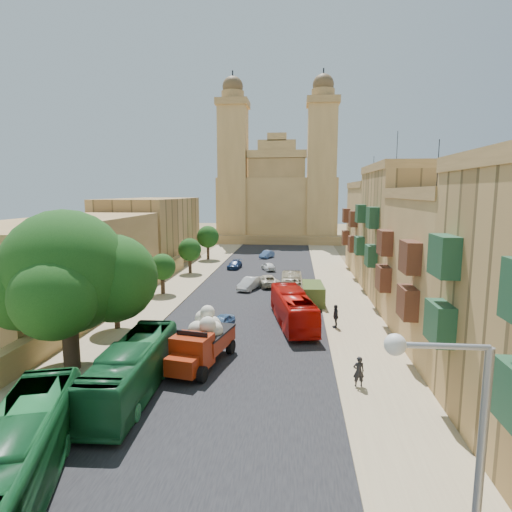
% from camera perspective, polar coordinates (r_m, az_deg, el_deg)
% --- Properties ---
extents(ground, '(260.00, 260.00, 0.00)m').
position_cam_1_polar(ground, '(23.52, -6.41, -19.37)').
color(ground, olive).
extents(road_surface, '(14.00, 140.00, 0.01)m').
position_cam_1_polar(road_surface, '(51.69, 0.42, -3.73)').
color(road_surface, black).
rests_on(road_surface, ground).
extents(sidewalk_east, '(5.00, 140.00, 0.01)m').
position_cam_1_polar(sidewalk_east, '(51.75, 10.98, -3.87)').
color(sidewalk_east, tan).
rests_on(sidewalk_east, ground).
extents(sidewalk_west, '(5.00, 140.00, 0.01)m').
position_cam_1_polar(sidewalk_west, '(53.35, -9.81, -3.47)').
color(sidewalk_west, tan).
rests_on(sidewalk_west, ground).
extents(kerb_east, '(0.25, 140.00, 0.12)m').
position_cam_1_polar(kerb_east, '(51.55, 8.21, -3.79)').
color(kerb_east, tan).
rests_on(kerb_east, ground).
extents(kerb_west, '(0.25, 140.00, 0.12)m').
position_cam_1_polar(kerb_west, '(52.74, -7.19, -3.49)').
color(kerb_west, tan).
rests_on(kerb_west, ground).
extents(townhouse_b, '(9.00, 14.00, 14.90)m').
position_cam_1_polar(townhouse_b, '(33.79, 25.32, -1.36)').
color(townhouse_b, tan).
rests_on(townhouse_b, ground).
extents(townhouse_c, '(9.00, 14.00, 17.40)m').
position_cam_1_polar(townhouse_c, '(46.93, 19.69, 3.06)').
color(townhouse_c, tan).
rests_on(townhouse_c, ground).
extents(townhouse_d, '(9.00, 14.00, 15.90)m').
position_cam_1_polar(townhouse_d, '(60.61, 16.44, 3.62)').
color(townhouse_d, tan).
rests_on(townhouse_d, ground).
extents(west_wall, '(1.00, 40.00, 1.80)m').
position_cam_1_polar(west_wall, '(44.87, -16.92, -4.83)').
color(west_wall, tan).
rests_on(west_wall, ground).
extents(west_building_low, '(10.00, 28.00, 8.40)m').
position_cam_1_polar(west_building_low, '(44.91, -24.58, -0.93)').
color(west_building_low, '#9D7744').
rests_on(west_building_low, ground).
extents(west_building_mid, '(10.00, 22.00, 10.00)m').
position_cam_1_polar(west_building_mid, '(68.38, -13.73, 3.27)').
color(west_building_mid, tan).
rests_on(west_building_mid, ground).
extents(church, '(28.00, 22.50, 36.30)m').
position_cam_1_polar(church, '(99.04, 2.93, 7.68)').
color(church, tan).
rests_on(church, ground).
extents(ficus_tree, '(9.98, 9.18, 9.98)m').
position_cam_1_polar(ficus_tree, '(28.44, -23.79, -2.50)').
color(ficus_tree, '#38281C').
rests_on(ficus_tree, ground).
extents(street_tree_a, '(3.62, 3.62, 5.57)m').
position_cam_1_polar(street_tree_a, '(36.13, -18.24, -3.48)').
color(street_tree_a, '#38281C').
rests_on(street_tree_a, ground).
extents(street_tree_b, '(2.86, 2.86, 4.40)m').
position_cam_1_polar(street_tree_b, '(47.29, -12.39, -1.46)').
color(street_tree_b, '#38281C').
rests_on(street_tree_b, ground).
extents(street_tree_c, '(3.12, 3.12, 4.80)m').
position_cam_1_polar(street_tree_c, '(58.65, -8.83, 0.82)').
color(street_tree_c, '#38281C').
rests_on(street_tree_c, ground).
extents(street_tree_d, '(3.61, 3.61, 5.55)m').
position_cam_1_polar(street_tree_d, '(70.20, -6.43, 2.55)').
color(street_tree_d, '#38281C').
rests_on(street_tree_d, ground).
extents(streetlamp, '(2.11, 0.44, 8.22)m').
position_cam_1_polar(streetlamp, '(10.65, 24.98, -25.23)').
color(streetlamp, gray).
rests_on(streetlamp, ground).
extents(red_truck, '(3.63, 6.62, 3.68)m').
position_cam_1_polar(red_truck, '(27.94, -7.24, -11.12)').
color(red_truck, maroon).
rests_on(red_truck, ground).
extents(olive_pickup, '(2.40, 4.89, 1.98)m').
position_cam_1_polar(olive_pickup, '(42.84, 7.50, -5.06)').
color(olive_pickup, '#405620').
rests_on(olive_pickup, ground).
extents(bus_green_south, '(5.48, 10.87, 2.96)m').
position_cam_1_polar(bus_green_south, '(19.24, -29.16, -22.24)').
color(bus_green_south, '#1B6633').
rests_on(bus_green_south, ground).
extents(bus_green_north, '(2.86, 10.54, 2.91)m').
position_cam_1_polar(bus_green_north, '(24.95, -16.15, -14.27)').
color(bus_green_north, '#1D6535').
rests_on(bus_green_north, ground).
extents(bus_red_east, '(4.26, 10.39, 2.82)m').
position_cam_1_polar(bus_red_east, '(35.95, 4.92, -6.94)').
color(bus_red_east, '#BE0E07').
rests_on(bus_red_east, ground).
extents(bus_cream_east, '(2.24, 9.00, 2.50)m').
position_cam_1_polar(bus_cream_east, '(43.92, 4.78, -4.30)').
color(bus_cream_east, '#BCAD8A').
rests_on(bus_cream_east, ground).
extents(car_blue_a, '(2.17, 3.53, 1.12)m').
position_cam_1_polar(car_blue_a, '(35.02, -4.67, -8.81)').
color(car_blue_a, '#3D6696').
rests_on(car_blue_a, ground).
extents(car_white_a, '(2.65, 4.37, 1.36)m').
position_cam_1_polar(car_white_a, '(48.59, -0.86, -3.71)').
color(car_white_a, silver).
rests_on(car_white_a, ground).
extents(car_cream, '(3.65, 5.23, 1.33)m').
position_cam_1_polar(car_cream, '(50.49, 1.46, -3.26)').
color(car_cream, beige).
rests_on(car_cream, ground).
extents(car_dkblue, '(1.96, 4.05, 1.13)m').
position_cam_1_polar(car_dkblue, '(61.90, -2.85, -1.16)').
color(car_dkblue, navy).
rests_on(car_dkblue, ground).
extents(car_white_b, '(2.48, 3.66, 1.16)m').
position_cam_1_polar(car_white_b, '(60.37, 1.65, -1.39)').
color(car_white_b, white).
rests_on(car_white_b, ground).
extents(car_blue_b, '(2.50, 3.91, 1.22)m').
position_cam_1_polar(car_blue_b, '(71.79, 1.47, 0.23)').
color(car_blue_b, '#42639B').
rests_on(car_blue_b, ground).
extents(pedestrian_a, '(0.71, 0.52, 1.79)m').
position_cam_1_polar(pedestrian_a, '(25.80, 13.53, -14.74)').
color(pedestrian_a, black).
rests_on(pedestrian_a, ground).
extents(pedestrian_c, '(0.53, 1.16, 1.94)m').
position_cam_1_polar(pedestrian_c, '(35.73, 10.56, -7.89)').
color(pedestrian_c, '#2A2B32').
rests_on(pedestrian_c, ground).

